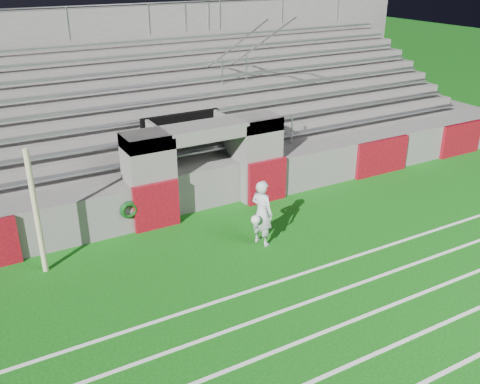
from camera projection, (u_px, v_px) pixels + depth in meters
ground at (268, 259)px, 13.45m from camera, size 90.00×90.00×0.00m
field_post at (36, 213)px, 12.31m from camera, size 0.13×0.13×3.12m
stadium_structure at (151, 123)px, 19.20m from camera, size 26.00×8.48×5.42m
goalkeeper_with_ball at (262, 213)px, 13.80m from camera, size 0.74×0.76×1.79m
hose_coil at (129, 210)px, 14.32m from camera, size 0.51×0.14×0.51m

